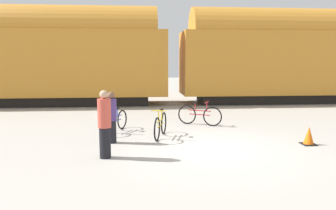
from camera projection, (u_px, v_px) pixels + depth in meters
ground_plane at (211, 149)px, 9.37m from camera, size 80.00×80.00×0.00m
freight_train at (174, 53)px, 18.96m from camera, size 56.88×2.92×5.56m
rail_near at (175, 105)px, 18.64m from camera, size 68.88×0.07×0.01m
rail_far at (173, 102)px, 20.06m from camera, size 68.88×0.07×0.01m
bicycle_maroon at (200, 115)px, 12.80m from camera, size 1.60×0.93×0.94m
bicycle_blue at (115, 121)px, 11.56m from camera, size 0.77×1.64×0.88m
bicycle_yellow at (161, 125)px, 10.72m from camera, size 0.57×1.75×0.95m
person_in_purple at (112, 117)px, 9.97m from camera, size 0.32×0.32×1.58m
person_in_red at (105, 124)px, 8.40m from camera, size 0.34×0.34×1.76m
traffic_cone at (309, 136)px, 9.82m from camera, size 0.40×0.40×0.55m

